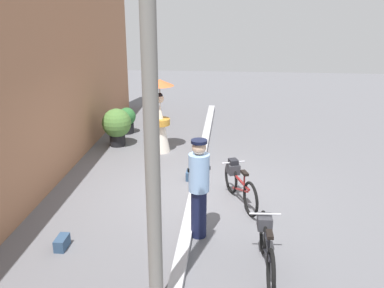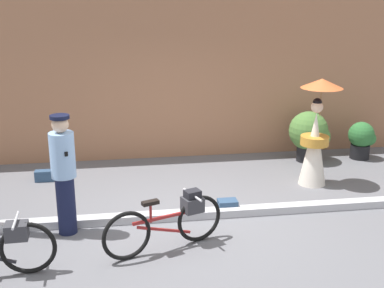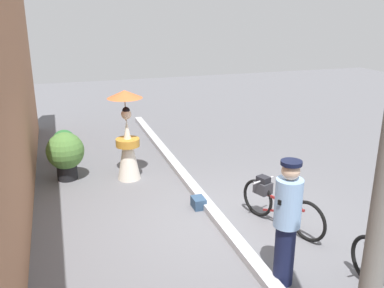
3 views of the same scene
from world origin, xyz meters
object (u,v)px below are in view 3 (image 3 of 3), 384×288
person_with_parasol (127,138)px  potted_plant_by_door (66,153)px  person_officer (287,220)px  backpack_on_pavement (199,202)px  bicycle_far_side (277,203)px  potted_plant_small (65,144)px

person_with_parasol → potted_plant_by_door: bearing=72.3°
person_officer → potted_plant_by_door: size_ratio=1.69×
person_officer → person_with_parasol: bearing=17.5°
person_with_parasol → person_officer: bearing=-162.5°
person_with_parasol → backpack_on_pavement: size_ratio=6.32×
bicycle_far_side → potted_plant_by_door: potted_plant_by_door is taller
potted_plant_by_door → potted_plant_small: bearing=0.1°
backpack_on_pavement → potted_plant_by_door: bearing=45.5°
potted_plant_small → backpack_on_pavement: (-3.26, -2.18, -0.32)m
potted_plant_by_door → person_with_parasol: bearing=-107.7°
potted_plant_by_door → potted_plant_small: (1.12, 0.00, -0.15)m
bicycle_far_side → backpack_on_pavement: (0.99, 1.02, -0.30)m
person_officer → backpack_on_pavement: bearing=8.2°
person_officer → potted_plant_small: bearing=24.1°
bicycle_far_side → potted_plant_by_door: size_ratio=1.60×
bicycle_far_side → backpack_on_pavement: bicycle_far_side is taller
person_officer → potted_plant_small: 6.21m
potted_plant_by_door → bicycle_far_side: bearing=-134.4°
person_officer → backpack_on_pavement: 2.54m
person_officer → backpack_on_pavement: person_officer is taller
person_with_parasol → potted_plant_by_door: 1.33m
potted_plant_by_door → potted_plant_small: 1.13m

